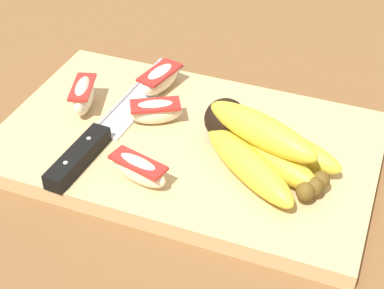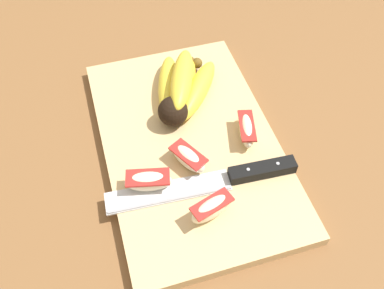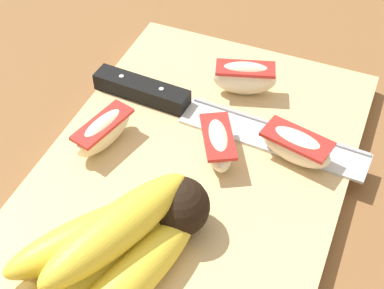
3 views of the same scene
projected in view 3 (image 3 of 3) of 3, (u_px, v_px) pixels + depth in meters
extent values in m
plane|color=brown|center=(203.00, 196.00, 0.52)|extent=(6.00, 6.00, 0.00)
cube|color=tan|center=(184.00, 193.00, 0.51)|extent=(0.43, 0.26, 0.02)
sphere|color=black|center=(175.00, 205.00, 0.45)|extent=(0.05, 0.05, 0.05)
ellipsoid|color=yellow|center=(94.00, 234.00, 0.45)|extent=(0.14, 0.11, 0.03)
ellipsoid|color=yellow|center=(112.00, 255.00, 0.43)|extent=(0.14, 0.10, 0.03)
ellipsoid|color=yellow|center=(132.00, 277.00, 0.42)|extent=(0.15, 0.07, 0.03)
ellipsoid|color=yellow|center=(117.00, 228.00, 0.42)|extent=(0.14, 0.08, 0.04)
cylinder|color=white|center=(93.00, 253.00, 0.41)|extent=(0.02, 0.02, 0.00)
cube|color=silver|center=(273.00, 138.00, 0.54)|extent=(0.05, 0.18, 0.00)
cube|color=#99999E|center=(279.00, 126.00, 0.55)|extent=(0.01, 0.18, 0.00)
cube|color=black|center=(142.00, 90.00, 0.58)|extent=(0.03, 0.10, 0.02)
cylinder|color=#B2B2B7|center=(121.00, 76.00, 0.58)|extent=(0.01, 0.01, 0.00)
cylinder|color=#B2B2B7|center=(161.00, 89.00, 0.56)|extent=(0.01, 0.01, 0.00)
ellipsoid|color=#F4E5C1|center=(104.00, 132.00, 0.53)|extent=(0.07, 0.04, 0.03)
cube|color=red|center=(102.00, 124.00, 0.52)|extent=(0.07, 0.04, 0.00)
ellipsoid|color=#F4E5C1|center=(245.00, 78.00, 0.57)|extent=(0.04, 0.07, 0.04)
cube|color=red|center=(246.00, 68.00, 0.57)|extent=(0.04, 0.06, 0.00)
ellipsoid|color=#F4E5C1|center=(296.00, 147.00, 0.51)|extent=(0.04, 0.07, 0.03)
cube|color=red|center=(297.00, 139.00, 0.51)|extent=(0.04, 0.07, 0.00)
ellipsoid|color=#F4E5C1|center=(219.00, 145.00, 0.52)|extent=(0.07, 0.05, 0.03)
cube|color=red|center=(220.00, 137.00, 0.51)|extent=(0.06, 0.05, 0.00)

